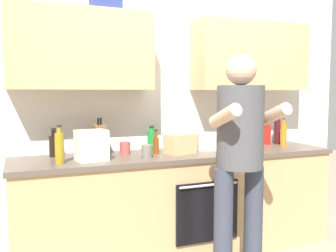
# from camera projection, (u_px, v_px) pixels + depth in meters

# --- Properties ---
(ground_plane) EXTENTS (12.00, 12.00, 0.00)m
(ground_plane) POSITION_uv_depth(u_px,v_px,m) (180.00, 252.00, 3.35)
(ground_plane) COLOR gray
(back_wall_unit) EXTENTS (4.00, 0.38, 2.50)m
(back_wall_unit) POSITION_uv_depth(u_px,v_px,m) (169.00, 85.00, 3.47)
(back_wall_unit) COLOR silver
(back_wall_unit) RESTS_ON ground
(counter) EXTENTS (2.84, 0.67, 0.90)m
(counter) POSITION_uv_depth(u_px,v_px,m) (181.00, 203.00, 3.31)
(counter) COLOR tan
(counter) RESTS_ON ground
(person_standing) EXTENTS (0.49, 0.45, 1.70)m
(person_standing) POSITION_uv_depth(u_px,v_px,m) (240.00, 151.00, 2.72)
(person_standing) COLOR #383D4C
(person_standing) RESTS_ON ground
(bottle_juice) EXTENTS (0.06, 0.06, 0.27)m
(bottle_juice) POSITION_uv_depth(u_px,v_px,m) (284.00, 134.00, 3.71)
(bottle_juice) COLOR orange
(bottle_juice) RESTS_ON counter
(bottle_soda) EXTENTS (0.08, 0.08, 0.23)m
(bottle_soda) POSITION_uv_depth(u_px,v_px,m) (152.00, 140.00, 3.38)
(bottle_soda) COLOR #198C33
(bottle_soda) RESTS_ON counter
(bottle_vinegar) EXTENTS (0.05, 0.05, 0.21)m
(bottle_vinegar) POSITION_uv_depth(u_px,v_px,m) (156.00, 144.00, 3.21)
(bottle_vinegar) COLOR brown
(bottle_vinegar) RESTS_ON counter
(bottle_syrup) EXTENTS (0.07, 0.07, 0.29)m
(bottle_syrup) POSITION_uv_depth(u_px,v_px,m) (242.00, 139.00, 3.26)
(bottle_syrup) COLOR #8C4C14
(bottle_syrup) RESTS_ON counter
(bottle_wine) EXTENTS (0.06, 0.06, 0.33)m
(bottle_wine) POSITION_uv_depth(u_px,v_px,m) (277.00, 131.00, 3.84)
(bottle_wine) COLOR #471419
(bottle_wine) RESTS_ON counter
(bottle_soy) EXTENTS (0.07, 0.07, 0.24)m
(bottle_soy) POSITION_uv_depth(u_px,v_px,m) (54.00, 145.00, 3.07)
(bottle_soy) COLOR black
(bottle_soy) RESTS_ON counter
(bottle_hotsauce) EXTENTS (0.07, 0.07, 0.25)m
(bottle_hotsauce) POSITION_uv_depth(u_px,v_px,m) (267.00, 134.00, 3.80)
(bottle_hotsauce) COLOR red
(bottle_hotsauce) RESTS_ON counter
(bottle_oil) EXTENTS (0.07, 0.07, 0.29)m
(bottle_oil) POSITION_uv_depth(u_px,v_px,m) (59.00, 147.00, 2.76)
(bottle_oil) COLOR olive
(bottle_oil) RESTS_ON counter
(cup_stoneware) EXTENTS (0.09, 0.09, 0.11)m
(cup_stoneware) POSITION_uv_depth(u_px,v_px,m) (147.00, 151.00, 3.02)
(cup_stoneware) COLOR slate
(cup_stoneware) RESTS_ON counter
(cup_ceramic) EXTENTS (0.09, 0.09, 0.10)m
(cup_ceramic) POSITION_uv_depth(u_px,v_px,m) (125.00, 148.00, 3.19)
(cup_ceramic) COLOR #BF4C47
(cup_ceramic) RESTS_ON counter
(mixing_bowl) EXTENTS (0.26, 0.26, 0.08)m
(mixing_bowl) POSITION_uv_depth(u_px,v_px,m) (247.00, 145.00, 3.52)
(mixing_bowl) COLOR silver
(mixing_bowl) RESTS_ON counter
(knife_block) EXTENTS (0.10, 0.14, 0.32)m
(knife_block) POSITION_uv_depth(u_px,v_px,m) (100.00, 140.00, 3.15)
(knife_block) COLOR brown
(knife_block) RESTS_ON counter
(grocery_bag_rice) EXTENTS (0.22, 0.19, 0.16)m
(grocery_bag_rice) POSITION_uv_depth(u_px,v_px,m) (207.00, 141.00, 3.44)
(grocery_bag_rice) COLOR beige
(grocery_bag_rice) RESTS_ON counter
(grocery_bag_produce) EXTENTS (0.26, 0.21, 0.24)m
(grocery_bag_produce) POSITION_uv_depth(u_px,v_px,m) (91.00, 145.00, 2.89)
(grocery_bag_produce) COLOR silver
(grocery_bag_produce) RESTS_ON counter
(grocery_bag_bread) EXTENTS (0.28, 0.22, 0.17)m
(grocery_bag_bread) POSITION_uv_depth(u_px,v_px,m) (180.00, 144.00, 3.22)
(grocery_bag_bread) COLOR tan
(grocery_bag_bread) RESTS_ON counter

